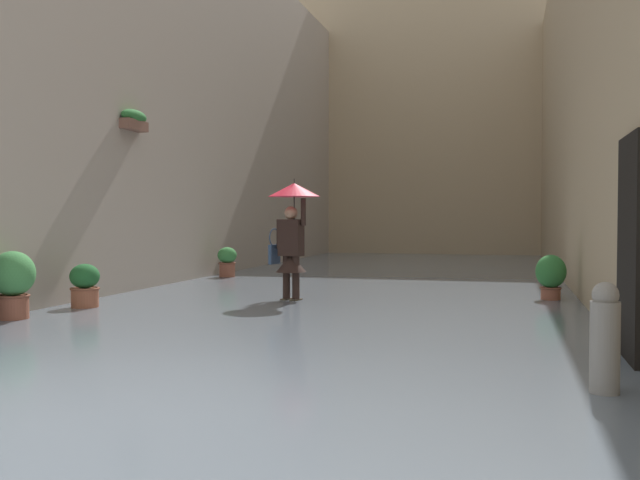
# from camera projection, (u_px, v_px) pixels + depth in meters

# --- Properties ---
(ground_plane) EXTENTS (60.00, 60.00, 0.00)m
(ground_plane) POSITION_uv_depth(u_px,v_px,m) (378.00, 282.00, 15.41)
(ground_plane) COLOR gray
(flood_water) EXTENTS (8.56, 27.73, 0.08)m
(flood_water) POSITION_uv_depth(u_px,v_px,m) (378.00, 281.00, 15.41)
(flood_water) COLOR slate
(flood_water) RESTS_ON ground_plane
(building_facade_left) EXTENTS (2.04, 25.73, 8.29)m
(building_facade_left) POSITION_uv_depth(u_px,v_px,m) (615.00, 81.00, 14.04)
(building_facade_left) COLOR tan
(building_facade_left) RESTS_ON ground_plane
(building_facade_right) EXTENTS (2.04, 25.73, 8.47)m
(building_facade_right) POSITION_uv_depth(u_px,v_px,m) (178.00, 98.00, 16.51)
(building_facade_right) COLOR #A89989
(building_facade_right) RESTS_ON ground_plane
(building_facade_far) EXTENTS (11.36, 1.80, 11.47)m
(building_facade_far) POSITION_uv_depth(u_px,v_px,m) (434.00, 104.00, 26.59)
(building_facade_far) COLOR tan
(building_facade_far) RESTS_ON ground_plane
(person_wading) EXTENTS (0.85, 0.85, 2.05)m
(person_wading) POSITION_uv_depth(u_px,v_px,m) (292.00, 223.00, 11.40)
(person_wading) COLOR #4C4233
(person_wading) RESTS_ON ground_plane
(potted_plant_near_right) EXTENTS (0.58, 0.58, 0.98)m
(potted_plant_near_right) POSITION_uv_depth(u_px,v_px,m) (13.00, 282.00, 9.30)
(potted_plant_near_right) COLOR brown
(potted_plant_near_right) RESTS_ON ground_plane
(potted_plant_far_right) EXTENTS (0.44, 0.44, 0.75)m
(potted_plant_far_right) POSITION_uv_depth(u_px,v_px,m) (227.00, 262.00, 15.93)
(potted_plant_far_right) COLOR brown
(potted_plant_far_right) RESTS_ON ground_plane
(potted_plant_near_left) EXTENTS (0.49, 0.49, 0.81)m
(potted_plant_near_left) POSITION_uv_depth(u_px,v_px,m) (551.00, 276.00, 11.51)
(potted_plant_near_left) COLOR brown
(potted_plant_near_left) RESTS_ON ground_plane
(potted_plant_mid_right) EXTENTS (0.44, 0.44, 0.73)m
(potted_plant_mid_right) POSITION_uv_depth(u_px,v_px,m) (85.00, 287.00, 10.51)
(potted_plant_mid_right) COLOR #9E563D
(potted_plant_mid_right) RESTS_ON ground_plane
(mooring_bollard) EXTENTS (0.22, 0.22, 0.93)m
(mooring_bollard) POSITION_uv_depth(u_px,v_px,m) (605.00, 343.00, 5.36)
(mooring_bollard) COLOR gray
(mooring_bollard) RESTS_ON ground_plane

